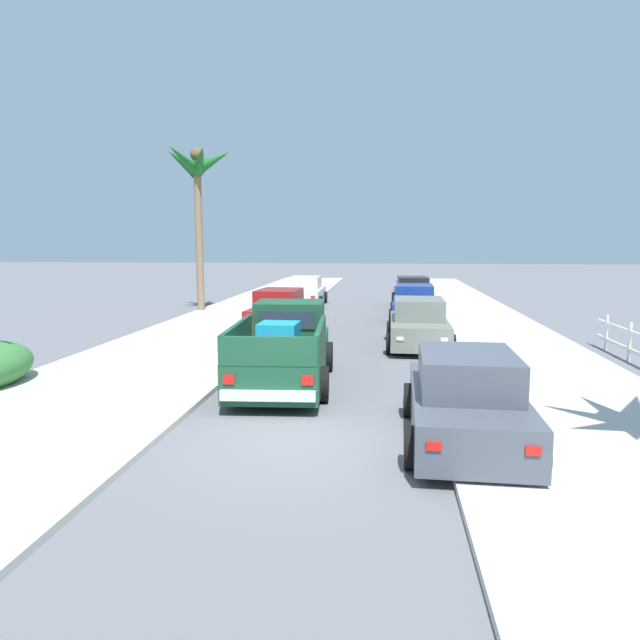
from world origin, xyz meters
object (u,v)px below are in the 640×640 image
Objects in this scene: car_left_near at (419,325)px; palm_tree_right_fore at (197,174)px; car_left_mid at (305,292)px; car_right_mid at (466,400)px; car_left_far at (280,311)px; car_right_near at (413,293)px; pickup_truck at (284,350)px; car_right_far at (414,304)px.

car_left_near is 0.56× the size of palm_tree_right_fore.
car_right_mid is (5.50, -20.32, 0.00)m from car_left_mid.
car_right_near is at bearing 56.89° from car_left_far.
car_right_mid is 0.56× the size of palm_tree_right_fore.
pickup_truck is 1.24× the size of car_left_mid.
car_left_near and car_right_far have the same top height.
pickup_truck is at bearing -64.20° from palm_tree_right_fore.
car_left_near is 0.99× the size of car_right_mid.
car_left_far is 5.97m from car_right_far.
car_right_near is 9.92m from car_left_far.
car_right_near is 20.39m from car_right_mid.
car_right_near is 12.14m from palm_tree_right_fore.
car_left_near is 1.00× the size of car_right_near.
pickup_truck is 17.11m from car_right_near.
car_left_far is (-5.36, 12.08, 0.00)m from car_right_mid.
palm_tree_right_fore is at bearing 169.36° from car_right_far.
car_right_far is at bearing 88.57° from car_left_near.
car_right_mid is (3.71, -3.71, -0.08)m from pickup_truck.
car_left_mid is at bearing 37.61° from palm_tree_right_fore.
car_left_far is at bearing -123.11° from car_right_near.
car_left_mid is 21.05m from car_right_mid.
car_left_mid is 8.24m from car_left_far.
car_right_far is 11.59m from palm_tree_right_fore.
palm_tree_right_fore is (-10.05, 16.82, 5.69)m from car_right_mid.
car_right_mid is 0.99× the size of car_left_far.
pickup_truck is 15.61m from palm_tree_right_fore.
pickup_truck is at bearing -107.67° from car_right_far.
palm_tree_right_fore reaches higher than pickup_truck.
car_right_near is 0.56× the size of palm_tree_right_fore.
car_left_far is 1.00× the size of car_right_far.
car_right_near is at bearing 88.31° from car_left_near.
car_left_mid and car_left_far have the same top height.
car_right_mid is at bearing -90.16° from car_right_near.
car_right_far is at bearing -91.97° from car_right_near.
car_right_near and car_left_mid have the same top height.
car_right_near is at bearing 19.49° from palm_tree_right_fore.
car_left_mid is at bearing -179.24° from car_right_near.
car_left_near is 1.00× the size of car_left_mid.
car_left_far is at bearing -45.28° from palm_tree_right_fore.
car_right_far is 0.56× the size of palm_tree_right_fore.
car_right_near and car_left_far have the same top height.
pickup_truck is 1.23× the size of car_right_far.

